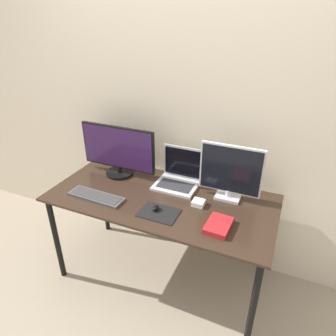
% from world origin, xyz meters
% --- Properties ---
extents(ground_plane, '(12.00, 12.00, 0.00)m').
position_xyz_m(ground_plane, '(0.00, 0.00, 0.00)').
color(ground_plane, gray).
extents(wall_back, '(7.00, 0.05, 2.50)m').
position_xyz_m(wall_back, '(0.00, 0.81, 1.25)').
color(wall_back, beige).
rests_on(wall_back, ground_plane).
extents(desk, '(1.58, 0.74, 0.76)m').
position_xyz_m(desk, '(0.00, 0.37, 0.67)').
color(desk, '#332319').
rests_on(desk, ground_plane).
extents(monitor_left, '(0.62, 0.22, 0.40)m').
position_xyz_m(monitor_left, '(-0.45, 0.55, 0.96)').
color(monitor_left, black).
rests_on(monitor_left, desk).
extents(monitor_right, '(0.42, 0.12, 0.40)m').
position_xyz_m(monitor_right, '(0.43, 0.55, 0.96)').
color(monitor_right, silver).
rests_on(monitor_right, desk).
extents(laptop, '(0.31, 0.27, 0.27)m').
position_xyz_m(laptop, '(0.04, 0.60, 0.82)').
color(laptop, silver).
rests_on(laptop, desk).
extents(keyboard, '(0.42, 0.14, 0.02)m').
position_xyz_m(keyboard, '(-0.41, 0.18, 0.77)').
color(keyboard, '#4C4C51').
rests_on(keyboard, desk).
extents(mousepad, '(0.25, 0.18, 0.00)m').
position_xyz_m(mousepad, '(0.07, 0.19, 0.76)').
color(mousepad, black).
rests_on(mousepad, desk).
extents(mouse, '(0.04, 0.06, 0.03)m').
position_xyz_m(mouse, '(0.04, 0.21, 0.78)').
color(mouse, black).
rests_on(mouse, mousepad).
extents(book, '(0.15, 0.20, 0.03)m').
position_xyz_m(book, '(0.46, 0.21, 0.77)').
color(book, red).
rests_on(book, desk).
extents(power_brick, '(0.08, 0.08, 0.03)m').
position_xyz_m(power_brick, '(0.27, 0.38, 0.77)').
color(power_brick, white).
rests_on(power_brick, desk).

